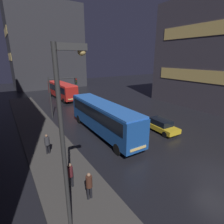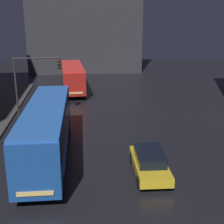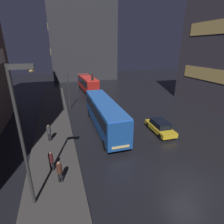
# 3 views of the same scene
# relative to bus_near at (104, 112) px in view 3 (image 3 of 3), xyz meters

# --- Properties ---
(ground_plane) EXTENTS (120.00, 120.00, 0.00)m
(ground_plane) POSITION_rel_bus_near_xyz_m (3.20, -10.65, -2.11)
(ground_plane) COLOR black
(sidewalk_left) EXTENTS (4.00, 48.00, 0.15)m
(sidewalk_left) POSITION_rel_bus_near_xyz_m (-5.80, -0.65, -2.03)
(sidewalk_left) COLOR #3D3A38
(sidewalk_left) RESTS_ON ground
(building_far_backdrop) EXTENTS (18.07, 12.00, 21.16)m
(building_far_backdrop) POSITION_rel_bus_near_xyz_m (3.42, 37.14, 8.47)
(building_far_backdrop) COLOR #2D2D33
(building_far_backdrop) RESTS_ON ground
(bus_near) EXTENTS (2.57, 11.78, 3.42)m
(bus_near) POSITION_rel_bus_near_xyz_m (0.00, 0.00, 0.00)
(bus_near) COLOR #194793
(bus_near) RESTS_ON ground
(bus_far) EXTENTS (2.90, 10.40, 3.17)m
(bus_far) POSITION_rel_bus_near_xyz_m (1.42, 18.95, -0.15)
(bus_far) COLOR #AD1E19
(bus_far) RESTS_ON ground
(car_taxi) EXTENTS (1.94, 4.44, 1.43)m
(car_taxi) POSITION_rel_bus_near_xyz_m (5.78, -2.84, -1.37)
(car_taxi) COLOR gold
(car_taxi) RESTS_ON ground
(pedestrian_near) EXTENTS (0.41, 0.41, 1.72)m
(pedestrian_near) POSITION_rel_bus_near_xyz_m (-5.33, -7.71, -0.94)
(pedestrian_near) COLOR black
(pedestrian_near) RESTS_ON sidewalk_left
(pedestrian_mid) EXTENTS (0.44, 0.44, 1.71)m
(pedestrian_mid) POSITION_rel_bus_near_xyz_m (-5.90, -6.23, -0.97)
(pedestrian_mid) COLOR black
(pedestrian_mid) RESTS_ON sidewalk_left
(pedestrian_far) EXTENTS (0.58, 0.58, 1.77)m
(pedestrian_far) POSITION_rel_bus_near_xyz_m (-6.15, -1.31, -0.88)
(pedestrian_far) COLOR black
(pedestrian_far) RESTS_ON sidewalk_left
(traffic_light_main) EXTENTS (3.95, 0.35, 5.55)m
(traffic_light_main) POSITION_rel_bus_near_xyz_m (-1.81, 8.50, 1.73)
(traffic_light_main) COLOR #2D2D2D
(traffic_light_main) RESTS_ON ground
(street_lamp_sidewalk) EXTENTS (1.25, 0.36, 8.35)m
(street_lamp_sidewalk) POSITION_rel_bus_near_xyz_m (-6.72, -9.03, 3.50)
(street_lamp_sidewalk) COLOR #2D2D2D
(street_lamp_sidewalk) RESTS_ON sidewalk_left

